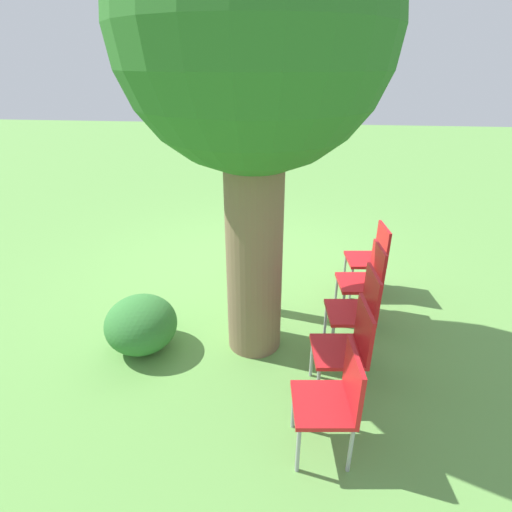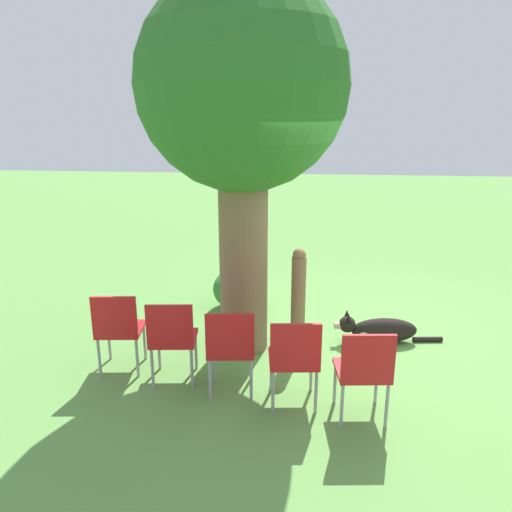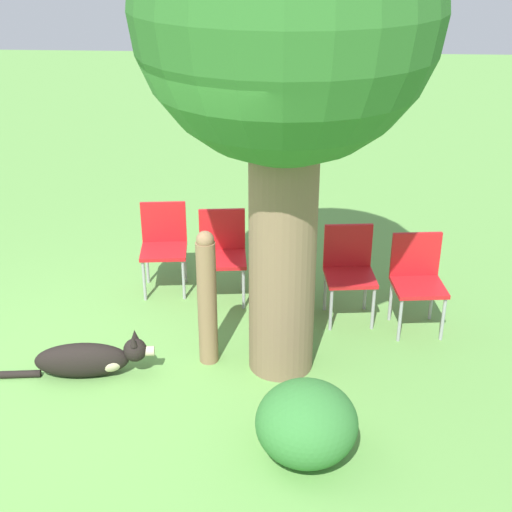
{
  "view_description": "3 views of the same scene",
  "coord_description": "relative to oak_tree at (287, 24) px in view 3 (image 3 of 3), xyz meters",
  "views": [
    {
      "loc": [
        -0.66,
        4.64,
        2.61
      ],
      "look_at": [
        -0.14,
        -0.13,
        0.27
      ],
      "focal_mm": 28.0,
      "sensor_mm": 36.0,
      "label": 1
    },
    {
      "loc": [
        -5.41,
        0.7,
        2.62
      ],
      "look_at": [
        -0.36,
        1.2,
        1.1
      ],
      "focal_mm": 35.0,
      "sensor_mm": 36.0,
      "label": 2
    },
    {
      "loc": [
        4.69,
        1.41,
        3.4
      ],
      "look_at": [
        -0.94,
        1.1,
        0.68
      ],
      "focal_mm": 50.0,
      "sensor_mm": 36.0,
      "label": 3
    }
  ],
  "objects": [
    {
      "name": "ground_plane",
      "position": [
        0.28,
        -1.34,
        -2.73
      ],
      "size": [
        30.0,
        30.0,
        0.0
      ],
      "primitive_type": "plane",
      "color": "#609947"
    },
    {
      "name": "oak_tree",
      "position": [
        0.0,
        0.0,
        0.0
      ],
      "size": [
        2.12,
        2.12,
        3.9
      ],
      "color": "#7A6047",
      "rests_on": "ground_plane"
    },
    {
      "name": "dog",
      "position": [
        0.24,
        -1.53,
        -2.58
      ],
      "size": [
        0.33,
        1.27,
        0.38
      ],
      "rotation": [
        0.0,
        0.0,
        1.68
      ],
      "color": "black",
      "rests_on": "ground_plane"
    },
    {
      "name": "fence_post",
      "position": [
        -0.03,
        -0.6,
        -2.13
      ],
      "size": [
        0.16,
        0.16,
        1.18
      ],
      "color": "#846647",
      "rests_on": "ground_plane"
    },
    {
      "name": "red_chair_0",
      "position": [
        -1.3,
        -1.18,
        -2.22
      ],
      "size": [
        0.47,
        0.48,
        0.87
      ],
      "rotation": [
        0.0,
        0.0,
        0.11
      ],
      "color": "red",
      "rests_on": "ground_plane"
    },
    {
      "name": "red_chair_1",
      "position": [
        -1.15,
        -0.59,
        -2.22
      ],
      "size": [
        0.47,
        0.48,
        0.87
      ],
      "rotation": [
        0.0,
        0.0,
        0.11
      ],
      "color": "red",
      "rests_on": "ground_plane"
    },
    {
      "name": "red_chair_2",
      "position": [
        -1.0,
        0.0,
        -2.22
      ],
      "size": [
        0.47,
        0.48,
        0.87
      ],
      "rotation": [
        0.0,
        0.0,
        0.11
      ],
      "color": "red",
      "rests_on": "ground_plane"
    },
    {
      "name": "red_chair_3",
      "position": [
        -0.85,
        0.59,
        -2.22
      ],
      "size": [
        0.47,
        0.48,
        0.87
      ],
      "rotation": [
        0.0,
        0.0,
        0.11
      ],
      "color": "red",
      "rests_on": "ground_plane"
    },
    {
      "name": "red_chair_4",
      "position": [
        -0.7,
        1.19,
        -2.22
      ],
      "size": [
        0.47,
        0.48,
        0.87
      ],
      "rotation": [
        0.0,
        0.0,
        0.11
      ],
      "color": "red",
      "rests_on": "ground_plane"
    },
    {
      "name": "low_shrub",
      "position": [
        1.1,
        0.2,
        -2.45
      ],
      "size": [
        0.7,
        0.7,
        0.56
      ],
      "color": "#337533",
      "rests_on": "ground_plane"
    }
  ]
}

